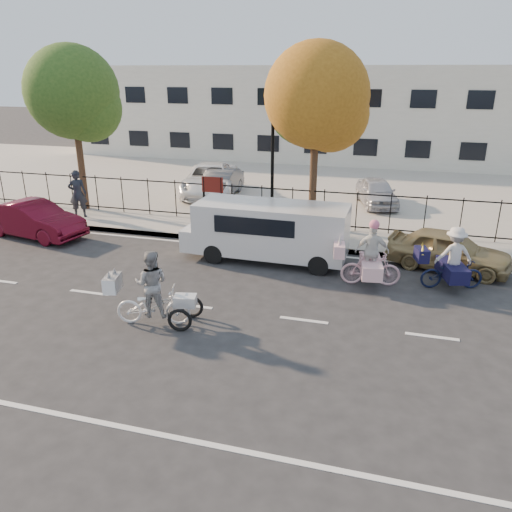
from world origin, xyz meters
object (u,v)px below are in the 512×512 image
(white_van, at_px, (268,230))
(pedestrian, at_px, (78,194))
(lot_car_d, at_px, (377,192))
(lot_car_b, at_px, (210,180))
(red_sedan, at_px, (34,220))
(bull_bike, at_px, (452,264))
(lamppost, at_px, (273,148))
(lot_car_c, at_px, (220,183))
(zebra_trike, at_px, (153,296))
(unicorn_bike, at_px, (370,261))
(gold_sedan, at_px, (449,250))

(white_van, height_order, pedestrian, pedestrian)
(lot_car_d, bearing_deg, lot_car_b, 164.22)
(red_sedan, height_order, pedestrian, pedestrian)
(bull_bike, bearing_deg, red_sedan, 72.56)
(lamppost, xyz_separation_m, pedestrian, (-7.84, -0.73, -2.00))
(lot_car_c, bearing_deg, red_sedan, -125.44)
(zebra_trike, distance_m, red_sedan, 8.73)
(bull_bike, bearing_deg, white_van, 67.54)
(lamppost, relative_size, red_sedan, 1.09)
(white_van, bearing_deg, zebra_trike, -106.79)
(unicorn_bike, relative_size, lot_car_c, 0.52)
(zebra_trike, relative_size, white_van, 0.42)
(lot_car_b, bearing_deg, unicorn_bike, -59.45)
(zebra_trike, height_order, pedestrian, pedestrian)
(bull_bike, relative_size, lot_car_d, 0.58)
(pedestrian, bearing_deg, unicorn_bike, 136.84)
(unicorn_bike, bearing_deg, lot_car_d, -6.42)
(lot_car_b, bearing_deg, zebra_trike, -88.13)
(lamppost, height_order, unicorn_bike, lamppost)
(unicorn_bike, xyz_separation_m, white_van, (-3.25, 1.17, 0.31))
(lamppost, relative_size, lot_car_b, 0.85)
(red_sedan, bearing_deg, white_van, -79.71)
(gold_sedan, bearing_deg, white_van, 110.61)
(gold_sedan, distance_m, lot_car_b, 12.23)
(white_van, height_order, gold_sedan, white_van)
(bull_bike, height_order, lot_car_c, bull_bike)
(zebra_trike, bearing_deg, pedestrian, 31.35)
(zebra_trike, height_order, red_sedan, zebra_trike)
(red_sedan, xyz_separation_m, lot_car_d, (11.82, 7.45, 0.08))
(red_sedan, relative_size, lot_car_c, 1.05)
(lamppost, relative_size, white_van, 0.83)
(gold_sedan, height_order, lot_car_b, lot_car_b)
(zebra_trike, bearing_deg, lamppost, -19.28)
(white_van, relative_size, gold_sedan, 1.44)
(white_van, relative_size, lot_car_d, 1.53)
(lot_car_b, bearing_deg, lot_car_c, -38.97)
(zebra_trike, relative_size, lot_car_c, 0.58)
(bull_bike, distance_m, red_sedan, 14.29)
(lamppost, xyz_separation_m, zebra_trike, (-0.97, -7.92, -2.39))
(lot_car_b, bearing_deg, pedestrian, -138.46)
(bull_bike, relative_size, red_sedan, 0.50)
(zebra_trike, bearing_deg, lot_car_d, -32.75)
(gold_sedan, relative_size, pedestrian, 1.90)
(unicorn_bike, height_order, pedestrian, pedestrian)
(gold_sedan, distance_m, pedestrian, 14.06)
(red_sedan, xyz_separation_m, lot_car_c, (4.68, 7.09, 0.12))
(lamppost, relative_size, bull_bike, 2.18)
(lot_car_c, distance_m, lot_car_d, 7.15)
(lamppost, relative_size, zebra_trike, 1.98)
(lamppost, bearing_deg, lot_car_b, 133.06)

